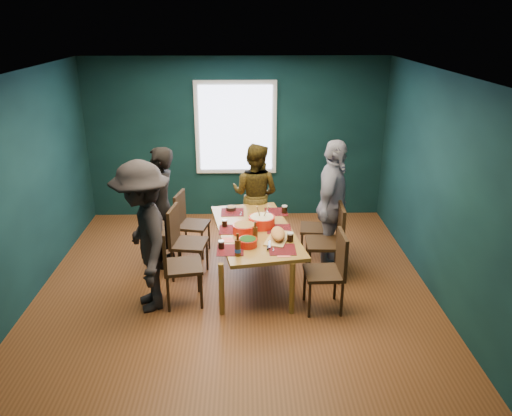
{
  "coord_description": "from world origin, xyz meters",
  "views": [
    {
      "loc": [
        0.14,
        -5.73,
        3.3
      ],
      "look_at": [
        0.28,
        0.16,
        1.02
      ],
      "focal_mm": 35.0,
      "sensor_mm": 36.0,
      "label": 1
    }
  ],
  "objects_px": {
    "chair_left_near": "(174,260)",
    "bowl_herbs": "(248,242)",
    "person_back": "(255,194)",
    "person_near_left": "(144,237)",
    "dining_table": "(255,234)",
    "bowl_salad": "(244,228)",
    "chair_left_far": "(187,219)",
    "chair_left_mid": "(182,237)",
    "chair_right_near": "(332,266)",
    "chair_right_far": "(321,223)",
    "bowl_dumpling": "(262,221)",
    "chair_right_mid": "(332,236)",
    "person_far_left": "(161,208)",
    "cutting_board": "(278,235)",
    "person_right": "(332,206)"
  },
  "relations": [
    {
      "from": "person_near_left",
      "to": "chair_right_near",
      "type": "bearing_deg",
      "value": 68.77
    },
    {
      "from": "person_far_left",
      "to": "bowl_herbs",
      "type": "relative_size",
      "value": 7.45
    },
    {
      "from": "dining_table",
      "to": "person_right",
      "type": "bearing_deg",
      "value": 7.76
    },
    {
      "from": "cutting_board",
      "to": "person_far_left",
      "type": "bearing_deg",
      "value": 172.39
    },
    {
      "from": "chair_right_far",
      "to": "bowl_dumpling",
      "type": "height_order",
      "value": "bowl_dumpling"
    },
    {
      "from": "person_far_left",
      "to": "dining_table",
      "type": "bearing_deg",
      "value": 82.07
    },
    {
      "from": "chair_right_near",
      "to": "person_near_left",
      "type": "bearing_deg",
      "value": 175.42
    },
    {
      "from": "cutting_board",
      "to": "chair_right_far",
      "type": "bearing_deg",
      "value": 71.83
    },
    {
      "from": "bowl_herbs",
      "to": "person_far_left",
      "type": "bearing_deg",
      "value": 141.46
    },
    {
      "from": "person_near_left",
      "to": "chair_left_near",
      "type": "bearing_deg",
      "value": 82.35
    },
    {
      "from": "chair_left_mid",
      "to": "chair_right_near",
      "type": "xyz_separation_m",
      "value": [
        1.85,
        -0.85,
        -0.0
      ]
    },
    {
      "from": "bowl_dumpling",
      "to": "bowl_herbs",
      "type": "bearing_deg",
      "value": -107.66
    },
    {
      "from": "person_back",
      "to": "bowl_dumpling",
      "type": "bearing_deg",
      "value": 116.82
    },
    {
      "from": "chair_left_mid",
      "to": "chair_right_mid",
      "type": "distance_m",
      "value": 1.97
    },
    {
      "from": "bowl_herbs",
      "to": "chair_right_far",
      "type": "bearing_deg",
      "value": 46.48
    },
    {
      "from": "person_far_left",
      "to": "bowl_herbs",
      "type": "xyz_separation_m",
      "value": [
        1.17,
        -0.93,
        -0.09
      ]
    },
    {
      "from": "bowl_salad",
      "to": "chair_right_mid",
      "type": "bearing_deg",
      "value": 6.0
    },
    {
      "from": "dining_table",
      "to": "chair_left_far",
      "type": "bearing_deg",
      "value": 131.06
    },
    {
      "from": "chair_left_far",
      "to": "chair_left_mid",
      "type": "distance_m",
      "value": 0.69
    },
    {
      "from": "chair_right_mid",
      "to": "chair_left_near",
      "type": "bearing_deg",
      "value": -160.79
    },
    {
      "from": "bowl_salad",
      "to": "bowl_herbs",
      "type": "relative_size",
      "value": 1.3
    },
    {
      "from": "chair_left_mid",
      "to": "chair_left_far",
      "type": "bearing_deg",
      "value": 99.18
    },
    {
      "from": "chair_left_far",
      "to": "chair_left_near",
      "type": "distance_m",
      "value": 1.38
    },
    {
      "from": "dining_table",
      "to": "bowl_salad",
      "type": "relative_size",
      "value": 6.74
    },
    {
      "from": "chair_left_mid",
      "to": "bowl_dumpling",
      "type": "relative_size",
      "value": 2.84
    },
    {
      "from": "chair_left_near",
      "to": "cutting_board",
      "type": "bearing_deg",
      "value": 2.98
    },
    {
      "from": "chair_left_mid",
      "to": "chair_left_near",
      "type": "distance_m",
      "value": 0.69
    },
    {
      "from": "chair_left_near",
      "to": "bowl_herbs",
      "type": "xyz_separation_m",
      "value": [
        0.88,
        0.1,
        0.18
      ]
    },
    {
      "from": "person_far_left",
      "to": "person_back",
      "type": "relative_size",
      "value": 1.09
    },
    {
      "from": "chair_left_near",
      "to": "person_near_left",
      "type": "relative_size",
      "value": 0.55
    },
    {
      "from": "chair_right_near",
      "to": "bowl_herbs",
      "type": "relative_size",
      "value": 4.28
    },
    {
      "from": "chair_right_far",
      "to": "chair_right_mid",
      "type": "distance_m",
      "value": 0.62
    },
    {
      "from": "chair_right_near",
      "to": "person_back",
      "type": "bearing_deg",
      "value": 112.1
    },
    {
      "from": "chair_left_mid",
      "to": "person_far_left",
      "type": "xyz_separation_m",
      "value": [
        -0.3,
        0.34,
        0.28
      ]
    },
    {
      "from": "chair_left_far",
      "to": "bowl_salad",
      "type": "height_order",
      "value": "chair_left_far"
    },
    {
      "from": "chair_left_near",
      "to": "bowl_herbs",
      "type": "height_order",
      "value": "chair_left_near"
    },
    {
      "from": "person_right",
      "to": "bowl_dumpling",
      "type": "bearing_deg",
      "value": 125.54
    },
    {
      "from": "chair_left_far",
      "to": "chair_left_mid",
      "type": "xyz_separation_m",
      "value": [
        0.01,
        -0.69,
        0.03
      ]
    },
    {
      "from": "chair_left_far",
      "to": "chair_right_far",
      "type": "bearing_deg",
      "value": 6.81
    },
    {
      "from": "person_near_left",
      "to": "bowl_dumpling",
      "type": "relative_size",
      "value": 5.27
    },
    {
      "from": "person_back",
      "to": "bowl_dumpling",
      "type": "height_order",
      "value": "person_back"
    },
    {
      "from": "chair_left_mid",
      "to": "person_right",
      "type": "bearing_deg",
      "value": 15.27
    },
    {
      "from": "bowl_salad",
      "to": "dining_table",
      "type": "bearing_deg",
      "value": 38.87
    },
    {
      "from": "person_back",
      "to": "person_near_left",
      "type": "relative_size",
      "value": 0.86
    },
    {
      "from": "chair_right_far",
      "to": "bowl_dumpling",
      "type": "bearing_deg",
      "value": -141.33
    },
    {
      "from": "chair_right_far",
      "to": "person_near_left",
      "type": "distance_m",
      "value": 2.62
    },
    {
      "from": "dining_table",
      "to": "cutting_board",
      "type": "distance_m",
      "value": 0.43
    },
    {
      "from": "chair_right_near",
      "to": "cutting_board",
      "type": "height_order",
      "value": "chair_right_near"
    },
    {
      "from": "chair_left_near",
      "to": "person_near_left",
      "type": "bearing_deg",
      "value": -178.77
    },
    {
      "from": "person_near_left",
      "to": "bowl_salad",
      "type": "height_order",
      "value": "person_near_left"
    }
  ]
}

